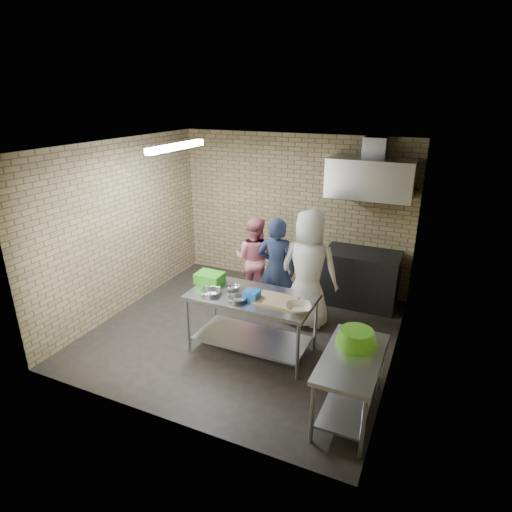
% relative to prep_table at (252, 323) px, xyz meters
% --- Properties ---
extents(floor, '(4.20, 4.20, 0.00)m').
position_rel_prep_table_xyz_m(floor, '(-0.30, 0.39, -0.42)').
color(floor, black).
rests_on(floor, ground).
extents(ceiling, '(4.20, 4.20, 0.00)m').
position_rel_prep_table_xyz_m(ceiling, '(-0.30, 0.39, 2.28)').
color(ceiling, black).
rests_on(ceiling, ground).
extents(back_wall, '(4.20, 0.06, 2.70)m').
position_rel_prep_table_xyz_m(back_wall, '(-0.30, 2.39, 0.93)').
color(back_wall, tan).
rests_on(back_wall, ground).
extents(front_wall, '(4.20, 0.06, 2.70)m').
position_rel_prep_table_xyz_m(front_wall, '(-0.30, -1.61, 0.93)').
color(front_wall, tan).
rests_on(front_wall, ground).
extents(left_wall, '(0.06, 4.00, 2.70)m').
position_rel_prep_table_xyz_m(left_wall, '(-2.40, 0.39, 0.93)').
color(left_wall, tan).
rests_on(left_wall, ground).
extents(right_wall, '(0.06, 4.00, 2.70)m').
position_rel_prep_table_xyz_m(right_wall, '(1.80, 0.39, 0.93)').
color(right_wall, tan).
rests_on(right_wall, ground).
extents(prep_table, '(1.66, 0.83, 0.83)m').
position_rel_prep_table_xyz_m(prep_table, '(0.00, 0.00, 0.00)').
color(prep_table, '#A9ABB0').
rests_on(prep_table, floor).
extents(side_counter, '(0.60, 1.20, 0.75)m').
position_rel_prep_table_xyz_m(side_counter, '(1.50, -0.71, -0.04)').
color(side_counter, silver).
rests_on(side_counter, floor).
extents(stove, '(1.20, 0.70, 0.90)m').
position_rel_prep_table_xyz_m(stove, '(1.05, 2.04, 0.03)').
color(stove, black).
rests_on(stove, floor).
extents(range_hood, '(1.30, 0.60, 0.60)m').
position_rel_prep_table_xyz_m(range_hood, '(1.05, 2.09, 1.68)').
color(range_hood, silver).
rests_on(range_hood, back_wall).
extents(hood_duct, '(0.35, 0.30, 0.30)m').
position_rel_prep_table_xyz_m(hood_duct, '(1.05, 2.24, 2.13)').
color(hood_duct, '#A5A8AD').
rests_on(hood_duct, back_wall).
extents(wall_shelf, '(0.80, 0.20, 0.04)m').
position_rel_prep_table_xyz_m(wall_shelf, '(1.35, 2.28, 1.50)').
color(wall_shelf, '#3F2B19').
rests_on(wall_shelf, back_wall).
extents(fluorescent_fixture, '(0.10, 1.25, 0.08)m').
position_rel_prep_table_xyz_m(fluorescent_fixture, '(-1.30, 0.39, 2.22)').
color(fluorescent_fixture, white).
rests_on(fluorescent_fixture, ceiling).
extents(green_crate, '(0.37, 0.28, 0.15)m').
position_rel_prep_table_xyz_m(green_crate, '(-0.70, 0.12, 0.49)').
color(green_crate, green).
rests_on(green_crate, prep_table).
extents(blue_tub, '(0.18, 0.18, 0.12)m').
position_rel_prep_table_xyz_m(blue_tub, '(0.05, -0.10, 0.48)').
color(blue_tub, blue).
rests_on(blue_tub, prep_table).
extents(cutting_board, '(0.51, 0.39, 0.03)m').
position_rel_prep_table_xyz_m(cutting_board, '(0.35, -0.02, 0.43)').
color(cutting_board, tan).
rests_on(cutting_board, prep_table).
extents(mixing_bowl_a, '(0.33, 0.33, 0.06)m').
position_rel_prep_table_xyz_m(mixing_bowl_a, '(-0.50, -0.20, 0.45)').
color(mixing_bowl_a, silver).
rests_on(mixing_bowl_a, prep_table).
extents(mixing_bowl_b, '(0.25, 0.25, 0.06)m').
position_rel_prep_table_xyz_m(mixing_bowl_b, '(-0.30, 0.05, 0.45)').
color(mixing_bowl_b, '#AAACB1').
rests_on(mixing_bowl_b, prep_table).
extents(mixing_bowl_c, '(0.30, 0.30, 0.06)m').
position_rel_prep_table_xyz_m(mixing_bowl_c, '(-0.10, -0.22, 0.45)').
color(mixing_bowl_c, '#B7BABF').
rests_on(mixing_bowl_c, prep_table).
extents(ceramic_bowl, '(0.41, 0.41, 0.08)m').
position_rel_prep_table_xyz_m(ceramic_bowl, '(0.70, -0.15, 0.46)').
color(ceramic_bowl, beige).
rests_on(ceramic_bowl, prep_table).
extents(green_basin, '(0.46, 0.46, 0.17)m').
position_rel_prep_table_xyz_m(green_basin, '(1.48, -0.46, 0.42)').
color(green_basin, '#59C626').
rests_on(green_basin, side_counter).
extents(bottle_red, '(0.07, 0.07, 0.18)m').
position_rel_prep_table_xyz_m(bottle_red, '(1.10, 2.28, 1.61)').
color(bottle_red, '#B22619').
rests_on(bottle_red, wall_shelf).
extents(bottle_green, '(0.06, 0.06, 0.15)m').
position_rel_prep_table_xyz_m(bottle_green, '(1.50, 2.28, 1.60)').
color(bottle_green, green).
rests_on(bottle_green, wall_shelf).
extents(man_navy, '(0.64, 0.46, 1.63)m').
position_rel_prep_table_xyz_m(man_navy, '(-0.05, 1.00, 0.40)').
color(man_navy, black).
rests_on(man_navy, floor).
extents(woman_pink, '(0.74, 0.60, 1.45)m').
position_rel_prep_table_xyz_m(woman_pink, '(-0.63, 1.47, 0.31)').
color(woman_pink, '#DB7486').
rests_on(woman_pink, floor).
extents(woman_white, '(0.92, 0.63, 1.80)m').
position_rel_prep_table_xyz_m(woman_white, '(0.45, 1.01, 0.48)').
color(woman_white, white).
rests_on(woman_white, floor).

